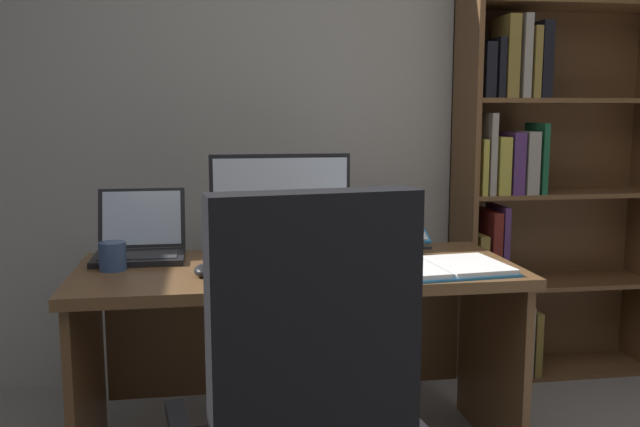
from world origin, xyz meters
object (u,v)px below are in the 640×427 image
Objects in this scene: reading_stand_with_book at (390,233)px; notepad at (356,260)px; open_binder at (436,268)px; coffee_mug at (113,256)px; desk at (296,314)px; bookshelf at (534,160)px; monitor at (281,203)px; keyboard at (291,270)px; laptop at (140,244)px; pen at (361,258)px; computer_mouse at (203,270)px.

reading_stand_with_book reaches higher than notepad.
coffee_mug is (-1.12, 0.19, 0.04)m from open_binder.
bookshelf reaches higher than desk.
monitor reaches higher than coffee_mug.
open_binder is 2.50× the size of notepad.
laptop is at bearing 147.37° from keyboard.
notepad is 0.02m from pen.
pen is at bearing 13.96° from computer_mouse.
notepad is (-1.02, -0.66, -0.32)m from bookshelf.
keyboard is 2.00× the size of notepad.
reading_stand_with_book is 0.31m from pen.
notepad is 1.50× the size of pen.
open_binder is 1.14m from coffee_mug.
bookshelf is at bearing 14.23° from laptop.
keyboard is at bearing -12.95° from coffee_mug.
open_binder is at bearing -38.05° from notepad.
coffee_mug is at bearing -110.29° from laptop.
reading_stand_with_book is (0.46, 0.06, -0.14)m from monitor.
bookshelf reaches higher than notepad.
monitor is at bearing -159.78° from bookshelf.
coffee_mug is at bearing -162.46° from monitor.
laptop is 2.40× the size of pen.
desk is 0.33m from pen.
bookshelf is at bearing 20.22° from monitor.
laptop is at bearing 165.02° from desk.
pen is at bearing -34.53° from monitor.
monitor reaches higher than laptop.
notepad is at bearing 0.15° from coffee_mug.
coffee_mug is (-0.08, -0.20, -0.00)m from laptop.
pen is (0.82, -0.20, -0.04)m from laptop.
computer_mouse reaches higher than keyboard.
monitor reaches higher than open_binder.
computer_mouse is 1.03× the size of coffee_mug.
laptop is at bearing 166.16° from pen.
coffee_mug is at bearing -179.85° from pen.
computer_mouse is at bearing -165.57° from notepad.
keyboard reaches higher than notepad.
coffee_mug reaches higher than desk.
coffee_mug is at bearing 164.97° from open_binder.
keyboard is 0.60m from reading_stand_with_book.
desk is 11.35× the size of pen.
keyboard is at bearing -150.99° from notepad.
laptop is 1.08× the size of reading_stand_with_book.
keyboard and open_binder have the same top height.
computer_mouse is 0.60m from pen.
computer_mouse is 0.20× the size of open_binder.
coffee_mug reaches higher than pen.
keyboard is 0.31m from pen.
laptop is at bearing 69.71° from coffee_mug.
laptop is at bearing 124.82° from computer_mouse.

